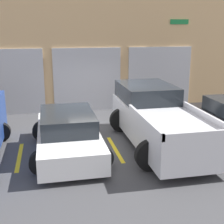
# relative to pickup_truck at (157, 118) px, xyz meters

# --- Properties ---
(ground_plane) EXTENTS (28.00, 28.00, 0.00)m
(ground_plane) POSITION_rel_pickup_truck_xyz_m (-1.48, 1.77, -0.86)
(ground_plane) COLOR #3D3D3F
(shophouse_building) EXTENTS (15.13, 0.68, 5.14)m
(shophouse_building) POSITION_rel_pickup_truck_xyz_m (-1.49, 5.05, 1.66)
(shophouse_building) COLOR tan
(shophouse_building) RESTS_ON ground
(pickup_truck) EXTENTS (2.62, 5.42, 1.79)m
(pickup_truck) POSITION_rel_pickup_truck_xyz_m (0.00, 0.00, 0.00)
(pickup_truck) COLOR silver
(pickup_truck) RESTS_ON ground
(sedan_white) EXTENTS (2.26, 4.27, 1.29)m
(sedan_white) POSITION_rel_pickup_truck_xyz_m (-2.96, -0.24, -0.25)
(sedan_white) COLOR white
(sedan_white) RESTS_ON ground
(parking_stripe_left) EXTENTS (0.12, 2.20, 0.01)m
(parking_stripe_left) POSITION_rel_pickup_truck_xyz_m (-4.44, -0.27, -0.85)
(parking_stripe_left) COLOR gold
(parking_stripe_left) RESTS_ON ground
(parking_stripe_centre) EXTENTS (0.12, 2.20, 0.01)m
(parking_stripe_centre) POSITION_rel_pickup_truck_xyz_m (-1.48, -0.27, -0.85)
(parking_stripe_centre) COLOR gold
(parking_stripe_centre) RESTS_ON ground
(parking_stripe_right) EXTENTS (0.12, 2.20, 0.01)m
(parking_stripe_right) POSITION_rel_pickup_truck_xyz_m (1.48, -0.27, -0.85)
(parking_stripe_right) COLOR gold
(parking_stripe_right) RESTS_ON ground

